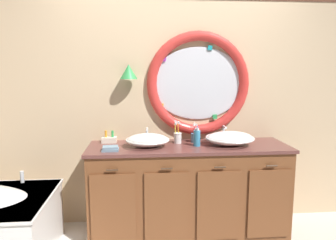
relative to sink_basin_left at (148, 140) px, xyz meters
The scene contains 11 objects.
back_wall_assembly 0.60m from the sink_basin_left, 47.49° to the left, with size 6.40×0.26×2.60m.
vanity_counter 0.64m from the sink_basin_left, ahead, with size 1.91×0.61×0.88m.
sink_basin_left is the anchor object (origin of this frame).
sink_basin_right 0.79m from the sink_basin_left, ahead, with size 0.46×0.46×0.13m.
faucet_set_left 0.23m from the sink_basin_left, 90.00° to the left, with size 0.23×0.12×0.14m.
faucet_set_right 0.82m from the sink_basin_left, 16.28° to the left, with size 0.21×0.12×0.15m.
toothbrush_holder_left 0.32m from the sink_basin_left, 22.67° to the left, with size 0.08×0.08×0.22m.
toothbrush_holder_right 0.50m from the sink_basin_left, 17.88° to the left, with size 0.08×0.08×0.20m.
soap_dispenser 0.47m from the sink_basin_left, ahead, with size 0.06×0.07×0.18m.
folded_hand_towel 0.36m from the sink_basin_left, 159.51° to the right, with size 0.15×0.11×0.04m.
toiletry_basket 0.43m from the sink_basin_left, 150.27° to the left, with size 0.14×0.11×0.12m.
Camera 1 is at (-0.36, -2.67, 1.58)m, focal length 34.00 mm.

